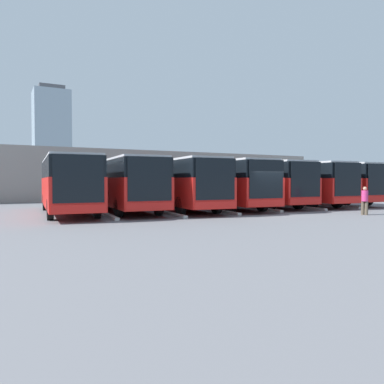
% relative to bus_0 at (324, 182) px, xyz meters
% --- Properties ---
extents(ground_plane, '(600.00, 600.00, 0.00)m').
position_rel_bus_0_xyz_m(ground_plane, '(10.34, 5.57, -1.83)').
color(ground_plane, slate).
extents(bus_0, '(3.40, 11.23, 3.28)m').
position_rel_bus_0_xyz_m(bus_0, '(0.00, 0.00, 0.00)').
color(bus_0, red).
rests_on(bus_0, ground_plane).
extents(curb_divider_0, '(0.76, 6.99, 0.15)m').
position_rel_bus_0_xyz_m(curb_divider_0, '(1.72, 1.64, -1.75)').
color(curb_divider_0, '#B2B2AD').
rests_on(curb_divider_0, ground_plane).
extents(bus_1, '(3.40, 11.23, 3.28)m').
position_rel_bus_0_xyz_m(bus_1, '(3.45, 0.16, 0.00)').
color(bus_1, red).
rests_on(bus_1, ground_plane).
extents(curb_divider_1, '(0.76, 6.99, 0.15)m').
position_rel_bus_0_xyz_m(curb_divider_1, '(5.17, 1.79, -1.75)').
color(curb_divider_1, '#B2B2AD').
rests_on(curb_divider_1, ground_plane).
extents(bus_2, '(3.40, 11.23, 3.28)m').
position_rel_bus_0_xyz_m(bus_2, '(6.90, -0.14, 0.00)').
color(bus_2, red).
rests_on(bus_2, ground_plane).
extents(curb_divider_2, '(0.76, 6.99, 0.15)m').
position_rel_bus_0_xyz_m(curb_divider_2, '(8.62, 1.49, -1.75)').
color(curb_divider_2, '#B2B2AD').
rests_on(curb_divider_2, ground_plane).
extents(bus_3, '(3.40, 11.23, 3.28)m').
position_rel_bus_0_xyz_m(bus_3, '(10.34, 0.29, 0.00)').
color(bus_3, red).
rests_on(bus_3, ground_plane).
extents(curb_divider_3, '(0.76, 6.99, 0.15)m').
position_rel_bus_0_xyz_m(curb_divider_3, '(12.07, 1.92, -1.75)').
color(curb_divider_3, '#B2B2AD').
rests_on(curb_divider_3, ground_plane).
extents(bus_4, '(3.40, 11.23, 3.28)m').
position_rel_bus_0_xyz_m(bus_4, '(13.79, 0.38, 0.00)').
color(bus_4, red).
rests_on(bus_4, ground_plane).
extents(curb_divider_4, '(0.76, 6.99, 0.15)m').
position_rel_bus_0_xyz_m(curb_divider_4, '(15.51, 2.02, -1.75)').
color(curb_divider_4, '#B2B2AD').
rests_on(curb_divider_4, ground_plane).
extents(bus_5, '(3.40, 11.23, 3.28)m').
position_rel_bus_0_xyz_m(bus_5, '(17.24, -0.22, 0.00)').
color(bus_5, red).
rests_on(bus_5, ground_plane).
extents(curb_divider_5, '(0.76, 6.99, 0.15)m').
position_rel_bus_0_xyz_m(curb_divider_5, '(18.96, 1.42, -1.75)').
color(curb_divider_5, '#B2B2AD').
rests_on(curb_divider_5, ground_plane).
extents(bus_6, '(3.40, 11.23, 3.28)m').
position_rel_bus_0_xyz_m(bus_6, '(20.69, -0.22, 0.00)').
color(bus_6, red).
rests_on(bus_6, ground_plane).
extents(pedestrian, '(0.46, 0.46, 1.62)m').
position_rel_bus_0_xyz_m(pedestrian, '(5.75, 8.39, -0.96)').
color(pedestrian, brown).
rests_on(pedestrian, ground_plane).
extents(station_building, '(41.59, 11.94, 5.07)m').
position_rel_bus_0_xyz_m(station_building, '(10.34, -17.63, 0.74)').
color(station_building, gray).
rests_on(station_building, ground_plane).
extents(office_tower, '(17.45, 17.45, 50.15)m').
position_rel_bus_0_xyz_m(office_tower, '(-1.00, -181.59, 22.65)').
color(office_tower, '#93A8B7').
rests_on(office_tower, ground_plane).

